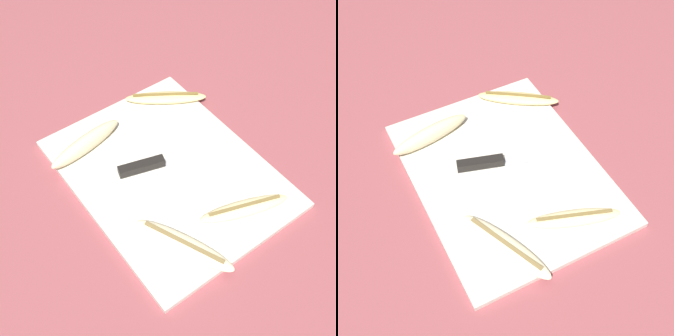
# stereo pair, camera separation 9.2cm
# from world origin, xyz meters

# --- Properties ---
(ground_plane) EXTENTS (4.00, 4.00, 0.00)m
(ground_plane) POSITION_xyz_m (0.00, 0.00, 0.00)
(ground_plane) COLOR #93474C
(cutting_board) EXTENTS (0.46, 0.35, 0.01)m
(cutting_board) POSITION_xyz_m (0.00, 0.00, 0.01)
(cutting_board) COLOR silver
(cutting_board) RESTS_ON ground_plane
(knife) EXTENTS (0.09, 0.23, 0.02)m
(knife) POSITION_xyz_m (-0.03, -0.01, 0.02)
(knife) COLOR black
(knife) RESTS_ON cutting_board
(banana_cream_curved) EXTENTS (0.06, 0.18, 0.04)m
(banana_cream_curved) POSITION_xyz_m (-0.15, -0.10, 0.03)
(banana_cream_curved) COLOR beige
(banana_cream_curved) RESTS_ON cutting_board
(banana_soft_right) EXTENTS (0.09, 0.18, 0.02)m
(banana_soft_right) POSITION_xyz_m (0.16, 0.06, 0.02)
(banana_soft_right) COLOR beige
(banana_soft_right) RESTS_ON cutting_board
(banana_golden_short) EXTENTS (0.13, 0.17, 0.02)m
(banana_golden_short) POSITION_xyz_m (-0.17, 0.12, 0.02)
(banana_golden_short) COLOR #EDD689
(banana_golden_short) RESTS_ON cutting_board
(banana_bright_far) EXTENTS (0.20, 0.11, 0.02)m
(banana_bright_far) POSITION_xyz_m (0.16, -0.08, 0.02)
(banana_bright_far) COLOR beige
(banana_bright_far) RESTS_ON cutting_board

